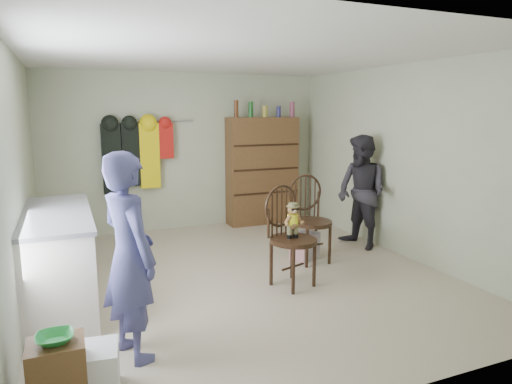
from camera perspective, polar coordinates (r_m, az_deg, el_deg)
name	(u,v)px	position (r m, az deg, el deg)	size (l,w,h in m)	color
ground_plane	(243,276)	(5.43, -1.64, -10.45)	(5.00, 5.00, 0.00)	#C2B69C
room_walls	(227,138)	(5.59, -3.71, 6.73)	(5.00, 5.00, 5.00)	beige
counter	(59,258)	(4.96, -23.39, -7.58)	(0.64, 1.86, 0.94)	silver
stool	(58,378)	(3.35, -23.50, -20.57)	(0.34, 0.29, 0.49)	brown
bowl	(55,338)	(3.23, -23.86, -16.38)	(0.23, 0.23, 0.06)	green
plastic_tub	(92,371)	(3.50, -19.82, -20.35)	(0.35, 0.33, 0.33)	white
chair_front	(290,230)	(5.01, 4.22, -4.76)	(0.62, 0.62, 1.11)	black
chair_far	(310,215)	(5.85, 6.72, -2.92)	(0.50, 0.50, 1.11)	black
striped_bag	(305,246)	(6.02, 6.11, -6.68)	(0.33, 0.26, 0.35)	#E57372
person_left	(129,257)	(3.65, -15.55, -7.79)	(0.59, 0.39, 1.62)	#42437A
person_right	(362,192)	(6.51, 13.06, 0.01)	(0.77, 0.60, 1.58)	#2D2B33
dresser	(262,170)	(7.75, 0.79, 2.73)	(1.20, 0.39, 2.07)	brown
coat_rack	(136,154)	(7.22, -14.81, 4.58)	(1.42, 0.12, 1.09)	#99999E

